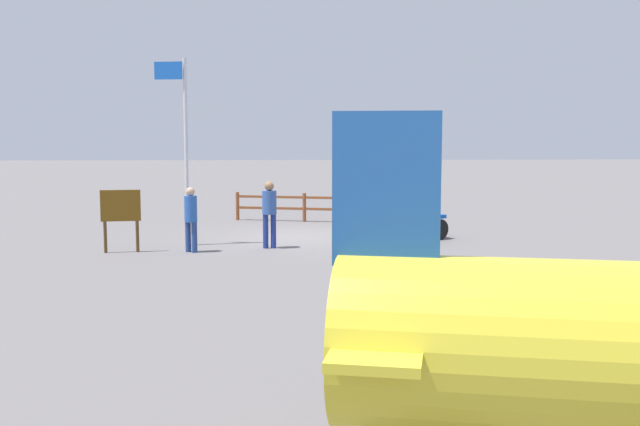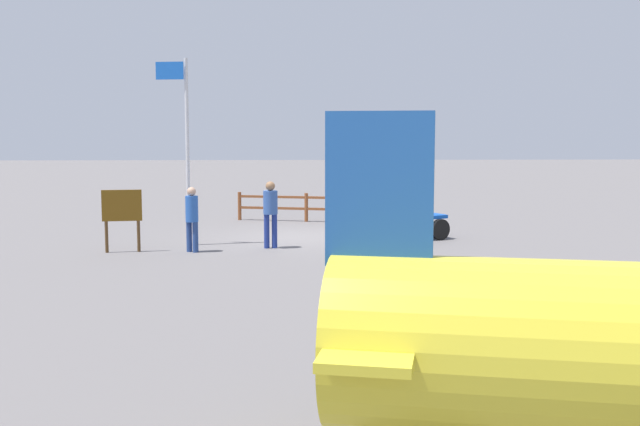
% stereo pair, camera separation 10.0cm
% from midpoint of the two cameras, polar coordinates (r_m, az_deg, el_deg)
% --- Properties ---
extents(ground_plane, '(120.00, 120.00, 0.00)m').
position_cam_midpoint_polar(ground_plane, '(20.99, -1.74, -1.89)').
color(ground_plane, slate).
extents(luggage_cart, '(2.30, 2.05, 0.69)m').
position_cam_midpoint_polar(luggage_cart, '(20.71, 6.55, -0.66)').
color(luggage_cart, blue).
rests_on(luggage_cart, ground).
extents(suitcase_maroon, '(0.63, 0.47, 0.33)m').
position_cam_midpoint_polar(suitcase_maroon, '(20.51, 4.29, 0.31)').
color(suitcase_maroon, '#3B2C16').
rests_on(suitcase_maroon, luggage_cart).
extents(suitcase_dark, '(0.65, 0.49, 0.38)m').
position_cam_midpoint_polar(suitcase_dark, '(20.17, 5.01, 0.27)').
color(suitcase_dark, navy).
rests_on(suitcase_dark, luggage_cart).
extents(suitcase_navy, '(0.49, 0.36, 0.38)m').
position_cam_midpoint_polar(suitcase_navy, '(20.77, 6.63, 0.43)').
color(suitcase_navy, black).
rests_on(suitcase_navy, luggage_cart).
extents(worker_lead, '(0.40, 0.40, 1.73)m').
position_cam_midpoint_polar(worker_lead, '(18.93, -4.09, 0.36)').
color(worker_lead, navy).
rests_on(worker_lead, ground).
extents(worker_trailing, '(0.43, 0.43, 1.63)m').
position_cam_midpoint_polar(worker_trailing, '(18.54, -10.12, -0.17)').
color(worker_trailing, navy).
rests_on(worker_trailing, ground).
extents(flagpole, '(0.84, 0.17, 4.88)m').
position_cam_midpoint_polar(flagpole, '(19.61, -10.68, 5.66)').
color(flagpole, silver).
rests_on(flagpole, ground).
extents(signboard, '(0.97, 0.19, 1.56)m').
position_cam_midpoint_polar(signboard, '(18.88, -15.31, 0.13)').
color(signboard, '#4C3319').
rests_on(signboard, ground).
extents(wooden_fence, '(4.64, 1.25, 0.96)m').
position_cam_midpoint_polar(wooden_fence, '(24.62, -1.34, 0.63)').
color(wooden_fence, brown).
rests_on(wooden_fence, ground).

